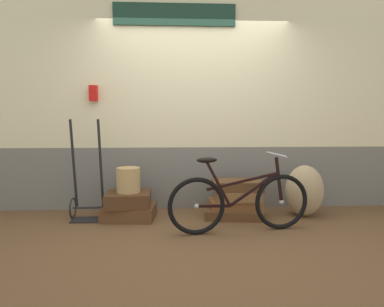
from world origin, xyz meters
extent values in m
cube|color=brown|center=(0.00, 0.00, -0.03)|extent=(9.07, 5.20, 0.06)
cube|color=slate|center=(0.00, 0.85, 0.42)|extent=(7.07, 0.20, 0.84)
cube|color=beige|center=(0.00, 0.85, 1.91)|extent=(7.07, 0.20, 2.13)
cube|color=#193828|center=(-0.24, 0.73, 2.55)|extent=(1.57, 0.04, 0.28)
cube|color=red|center=(-1.30, 0.71, 1.55)|extent=(0.10, 0.08, 0.20)
cube|color=brown|center=(-0.81, 0.32, 0.08)|extent=(0.66, 0.51, 0.16)
cube|color=#4C2D19|center=(-0.81, 0.29, 0.25)|extent=(0.54, 0.44, 0.17)
cube|color=brown|center=(0.49, 0.33, 0.06)|extent=(0.76, 0.51, 0.11)
cube|color=brown|center=(0.50, 0.32, 0.17)|extent=(0.66, 0.40, 0.11)
cube|color=olive|center=(0.53, 0.28, 0.28)|extent=(0.56, 0.34, 0.12)
cube|color=brown|center=(0.52, 0.32, 0.40)|extent=(0.61, 0.38, 0.12)
cylinder|color=tan|center=(-0.81, 0.31, 0.49)|extent=(0.28, 0.28, 0.30)
torus|color=black|center=(-1.51, 0.38, 0.13)|extent=(0.02, 0.26, 0.26)
torus|color=black|center=(-1.12, 0.38, 0.13)|extent=(0.02, 0.26, 0.26)
cylinder|color=black|center=(-1.32, 0.38, 0.13)|extent=(0.39, 0.02, 0.02)
cylinder|color=black|center=(-1.48, 0.38, 0.67)|extent=(0.03, 0.16, 1.09)
cylinder|color=black|center=(-1.15, 0.38, 0.67)|extent=(0.03, 0.16, 1.09)
cube|color=black|center=(-1.32, 0.27, 0.01)|extent=(0.35, 0.22, 0.02)
ellipsoid|color=tan|center=(1.38, 0.33, 0.32)|extent=(0.47, 0.40, 0.64)
torus|color=black|center=(-0.02, -0.27, 0.31)|extent=(0.62, 0.13, 0.62)
sphere|color=#B2B2B7|center=(-0.02, -0.27, 0.31)|extent=(0.05, 0.05, 0.05)
torus|color=black|center=(0.93, -0.15, 0.31)|extent=(0.62, 0.13, 0.62)
sphere|color=#B2B2B7|center=(0.93, -0.15, 0.31)|extent=(0.05, 0.05, 0.05)
cube|color=black|center=(0.60, -0.19, 0.46)|extent=(0.53, 0.10, 0.36)
cube|color=black|center=(0.21, -0.24, 0.53)|extent=(0.28, 0.07, 0.49)
cube|color=black|center=(0.16, -0.25, 0.30)|extent=(0.37, 0.08, 0.04)
cube|color=black|center=(0.47, -0.21, 0.55)|extent=(0.78, 0.13, 0.18)
cube|color=black|center=(0.89, -0.15, 0.56)|extent=(0.11, 0.04, 0.50)
ellipsoid|color=black|center=(0.09, -0.26, 0.79)|extent=(0.23, 0.12, 0.06)
cylinder|color=#A5A5AD|center=(0.85, -0.16, 0.84)|extent=(0.09, 0.46, 0.02)
camera|label=1|loc=(-0.24, -3.58, 1.22)|focal=30.25mm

